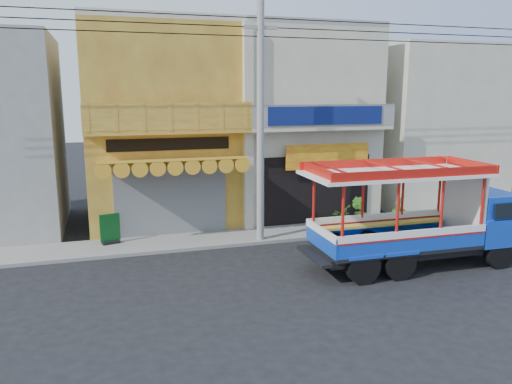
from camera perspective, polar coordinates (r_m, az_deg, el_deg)
ground at (r=15.91m, az=7.59°, el=-8.74°), size 90.00×90.00×0.00m
sidewalk at (r=19.42m, az=2.69°, el=-4.75°), size 30.00×2.00×0.12m
shophouse_left at (r=21.68m, az=-10.94°, el=7.62°), size 6.00×7.50×8.24m
shophouse_right at (r=23.11m, az=4.16°, el=8.01°), size 6.00×6.75×8.24m
party_pilaster at (r=19.21m, az=-0.90°, el=7.05°), size 0.35×0.30×8.00m
filler_building_right at (r=26.50m, az=18.50°, el=7.21°), size 6.00×6.00×7.60m
utility_pole at (r=17.73m, az=0.98°, el=10.03°), size 28.00×0.26×9.00m
songthaew_truck at (r=16.73m, az=19.43°, el=-2.58°), size 7.14×2.49×3.32m
green_sign at (r=18.56m, az=-16.34°, el=-4.32°), size 0.71×0.46×1.09m
potted_plant_a at (r=20.13m, az=9.71°, el=-2.82°), size 1.03×1.06×0.90m
potted_plant_b at (r=20.76m, az=11.71°, el=-2.15°), size 0.76×0.79×1.12m
potted_plant_c at (r=22.02m, az=16.05°, el=-1.72°), size 0.77×0.77×1.02m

